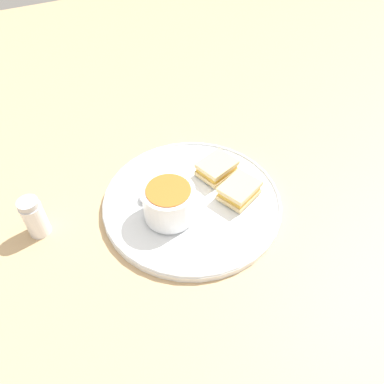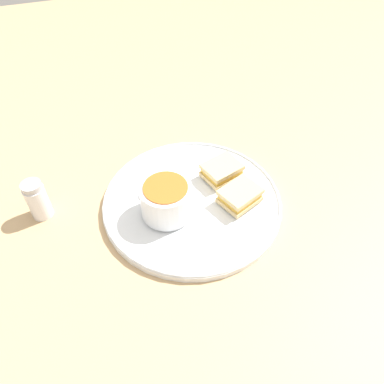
{
  "view_description": "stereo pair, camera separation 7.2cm",
  "coord_description": "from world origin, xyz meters",
  "px_view_note": "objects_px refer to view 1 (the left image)",
  "views": [
    {
      "loc": [
        -0.44,
        0.22,
        0.56
      ],
      "look_at": [
        0.0,
        0.0,
        0.04
      ],
      "focal_mm": 35.0,
      "sensor_mm": 36.0,
      "label": 1
    },
    {
      "loc": [
        -0.47,
        0.16,
        0.56
      ],
      "look_at": [
        0.0,
        0.0,
        0.04
      ],
      "focal_mm": 35.0,
      "sensor_mm": 36.0,
      "label": 2
    }
  ],
  "objects_px": {
    "soup_bowl": "(169,202)",
    "sandwich_half_near": "(239,190)",
    "salt_shaker": "(34,217)",
    "sandwich_half_far": "(217,168)",
    "spoon": "(147,194)"
  },
  "relations": [
    {
      "from": "soup_bowl",
      "to": "sandwich_half_near",
      "type": "relative_size",
      "value": 1.07
    },
    {
      "from": "soup_bowl",
      "to": "salt_shaker",
      "type": "relative_size",
      "value": 1.16
    },
    {
      "from": "sandwich_half_far",
      "to": "spoon",
      "type": "bearing_deg",
      "value": 87.06
    },
    {
      "from": "spoon",
      "to": "sandwich_half_far",
      "type": "distance_m",
      "value": 0.15
    },
    {
      "from": "soup_bowl",
      "to": "sandwich_half_far",
      "type": "bearing_deg",
      "value": -66.89
    },
    {
      "from": "soup_bowl",
      "to": "salt_shaker",
      "type": "bearing_deg",
      "value": 69.37
    },
    {
      "from": "spoon",
      "to": "sandwich_half_far",
      "type": "relative_size",
      "value": 0.99
    },
    {
      "from": "sandwich_half_near",
      "to": "salt_shaker",
      "type": "height_order",
      "value": "salt_shaker"
    },
    {
      "from": "salt_shaker",
      "to": "soup_bowl",
      "type": "bearing_deg",
      "value": -110.63
    },
    {
      "from": "spoon",
      "to": "soup_bowl",
      "type": "bearing_deg",
      "value": 58.08
    },
    {
      "from": "spoon",
      "to": "sandwich_half_far",
      "type": "bearing_deg",
      "value": 128.03
    },
    {
      "from": "sandwich_half_far",
      "to": "salt_shaker",
      "type": "relative_size",
      "value": 1.05
    },
    {
      "from": "spoon",
      "to": "sandwich_half_near",
      "type": "xyz_separation_m",
      "value": [
        -0.08,
        -0.16,
        0.01
      ]
    },
    {
      "from": "sandwich_half_far",
      "to": "sandwich_half_near",
      "type": "bearing_deg",
      "value": -174.51
    },
    {
      "from": "soup_bowl",
      "to": "sandwich_half_near",
      "type": "distance_m",
      "value": 0.14
    }
  ]
}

